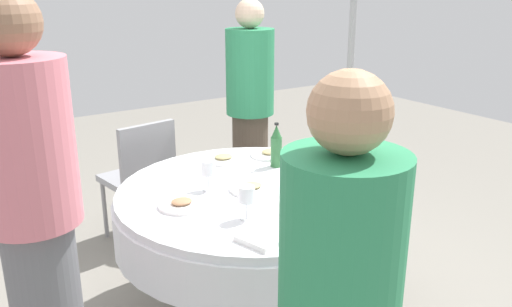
# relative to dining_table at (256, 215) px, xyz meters

# --- Properties ---
(dining_table) EXTENTS (1.43, 1.43, 0.74)m
(dining_table) POSITION_rel_dining_table_xyz_m (0.00, 0.00, 0.00)
(dining_table) COLOR white
(dining_table) RESTS_ON ground_plane
(bottle_green_far) EXTENTS (0.07, 0.07, 0.26)m
(bottle_green_far) POSITION_rel_dining_table_xyz_m (0.09, -0.32, 0.27)
(bottle_green_far) COLOR #2D6B38
(bottle_green_far) RESTS_ON dining_table
(bottle_brown_inner) EXTENTS (0.06, 0.06, 0.27)m
(bottle_brown_inner) POSITION_rel_dining_table_xyz_m (0.42, -0.40, 0.27)
(bottle_brown_inner) COLOR #593314
(bottle_brown_inner) RESTS_ON dining_table
(bottle_green_front) EXTENTS (0.06, 0.06, 0.25)m
(bottle_green_front) POSITION_rel_dining_table_xyz_m (0.28, 0.22, 0.26)
(bottle_green_front) COLOR #2D6B38
(bottle_green_front) RESTS_ON dining_table
(wine_glass_mid) EXTENTS (0.06, 0.06, 0.14)m
(wine_glass_mid) POSITION_rel_dining_table_xyz_m (-0.01, -0.39, 0.24)
(wine_glass_mid) COLOR white
(wine_glass_mid) RESTS_ON dining_table
(wine_glass_near) EXTENTS (0.07, 0.07, 0.15)m
(wine_glass_near) POSITION_rel_dining_table_xyz_m (-0.23, -0.28, 0.26)
(wine_glass_near) COLOR white
(wine_glass_near) RESTS_ON dining_table
(wine_glass_west) EXTENTS (0.06, 0.06, 0.14)m
(wine_glass_west) POSITION_rel_dining_table_xyz_m (0.51, -0.08, 0.25)
(wine_glass_west) COLOR white
(wine_glass_west) RESTS_ON dining_table
(wine_glass_rear) EXTENTS (0.07, 0.07, 0.16)m
(wine_glass_rear) POSITION_rel_dining_table_xyz_m (-0.21, 0.11, 0.26)
(wine_glass_rear) COLOR white
(wine_glass_rear) RESTS_ON dining_table
(plate_outer) EXTENTS (0.22, 0.22, 0.04)m
(plate_outer) POSITION_rel_dining_table_xyz_m (-0.03, -0.01, 0.16)
(plate_outer) COLOR white
(plate_outer) RESTS_ON dining_table
(plate_left) EXTENTS (0.24, 0.24, 0.04)m
(plate_left) POSITION_rel_dining_table_xyz_m (0.37, 0.39, 0.16)
(plate_left) COLOR white
(plate_left) RESTS_ON dining_table
(plate_north) EXTENTS (0.22, 0.22, 0.04)m
(plate_north) POSITION_rel_dining_table_xyz_m (-0.41, 0.01, 0.16)
(plate_north) COLOR white
(plate_north) RESTS_ON dining_table
(plate_east) EXTENTS (0.23, 0.23, 0.04)m
(plate_east) POSITION_rel_dining_table_xyz_m (0.08, 0.46, 0.16)
(plate_east) COLOR white
(plate_east) RESTS_ON dining_table
(spoon_inner) EXTENTS (0.17, 0.09, 0.00)m
(spoon_inner) POSITION_rel_dining_table_xyz_m (0.16, -0.17, 0.15)
(spoon_inner) COLOR silver
(spoon_inner) RESTS_ON dining_table
(spoon_front) EXTENTS (0.18, 0.02, 0.00)m
(spoon_front) POSITION_rel_dining_table_xyz_m (0.38, 0.07, 0.15)
(spoon_front) COLOR silver
(spoon_front) RESTS_ON dining_table
(folded_napkin) EXTENTS (0.21, 0.21, 0.02)m
(folded_napkin) POSITION_rel_dining_table_xyz_m (-0.28, -0.48, 0.16)
(folded_napkin) COLOR white
(folded_napkin) RESTS_ON dining_table
(person_far) EXTENTS (0.34, 0.34, 1.72)m
(person_far) POSITION_rel_dining_table_xyz_m (-1.07, -0.17, 0.32)
(person_far) COLOR slate
(person_far) RESTS_ON ground_plane
(person_front) EXTENTS (0.34, 0.34, 1.63)m
(person_front) POSITION_rel_dining_table_xyz_m (0.64, 1.04, 0.26)
(person_front) COLOR #4C3F33
(person_front) RESTS_ON ground_plane
(chair_west) EXTENTS (0.46, 0.46, 0.87)m
(chair_west) POSITION_rel_dining_table_xyz_m (-0.17, 1.13, -0.07)
(chair_west) COLOR #99999E
(chair_west) RESTS_ON ground_plane
(tent_pole_secondary) EXTENTS (0.07, 0.07, 2.50)m
(tent_pole_secondary) POSITION_rel_dining_table_xyz_m (2.23, 1.70, 0.66)
(tent_pole_secondary) COLOR #B2B5B7
(tent_pole_secondary) RESTS_ON ground_plane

